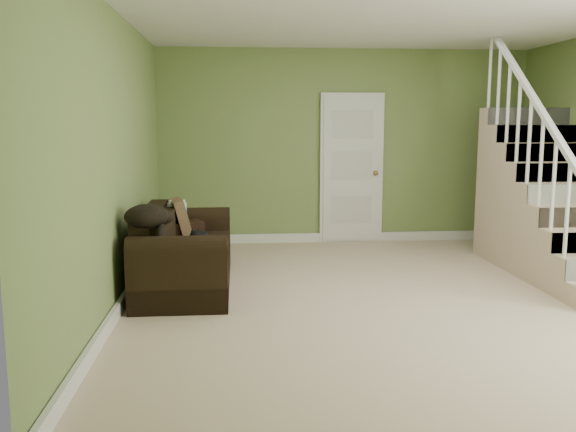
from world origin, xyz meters
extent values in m
cube|color=#CCAF93|center=(0.00, 0.00, 0.00)|extent=(5.00, 5.50, 0.01)
cube|color=white|center=(0.00, 0.00, 2.60)|extent=(5.00, 5.50, 0.01)
cube|color=olive|center=(0.00, 2.75, 1.30)|extent=(5.00, 0.04, 2.60)
cube|color=olive|center=(0.00, -2.75, 1.30)|extent=(5.00, 0.04, 2.60)
cube|color=olive|center=(-2.50, 0.00, 1.30)|extent=(0.04, 5.50, 2.60)
cube|color=white|center=(0.00, 2.72, 0.06)|extent=(5.00, 0.04, 0.12)
cube|color=white|center=(-2.47, 0.00, 0.06)|extent=(0.04, 5.50, 0.12)
cube|color=white|center=(0.10, 2.71, 1.01)|extent=(0.86, 0.05, 2.02)
cube|color=white|center=(0.10, 2.69, 1.00)|extent=(0.78, 0.04, 1.96)
sphere|color=olive|center=(0.42, 2.65, 0.95)|extent=(0.07, 0.07, 0.07)
cylinder|color=white|center=(1.55, -0.19, 0.85)|extent=(0.04, 0.04, 0.90)
cylinder|color=white|center=(1.55, 0.08, 1.05)|extent=(0.04, 0.04, 0.90)
cylinder|color=white|center=(1.55, 0.35, 1.25)|extent=(0.04, 0.04, 0.90)
cube|color=#CCAF93|center=(2.00, 0.62, 0.50)|extent=(1.00, 0.27, 1.00)
cylinder|color=white|center=(1.55, 0.62, 1.45)|extent=(0.04, 0.04, 0.90)
cube|color=#CCAF93|center=(2.00, 0.89, 0.60)|extent=(1.00, 0.27, 1.20)
cylinder|color=white|center=(1.55, 0.89, 1.65)|extent=(0.04, 0.04, 0.90)
cube|color=#CCAF93|center=(2.00, 1.16, 0.70)|extent=(1.00, 0.27, 1.40)
cylinder|color=white|center=(1.55, 1.16, 1.85)|extent=(0.04, 0.04, 0.90)
cube|color=#CCAF93|center=(2.00, 1.43, 0.80)|extent=(1.00, 0.27, 1.60)
cylinder|color=white|center=(1.55, 1.43, 2.05)|extent=(0.04, 0.04, 0.90)
cube|color=#CCAF93|center=(2.00, 1.70, 0.90)|extent=(1.00, 0.27, 1.80)
cylinder|color=white|center=(1.55, 1.70, 2.25)|extent=(0.04, 0.04, 0.90)
cube|color=white|center=(1.55, 0.62, 1.90)|extent=(0.06, 2.46, 1.84)
cube|color=black|center=(-1.97, 0.57, 0.11)|extent=(0.86, 1.98, 0.23)
cube|color=black|center=(-1.88, 0.57, 0.32)|extent=(0.65, 1.49, 0.20)
cube|color=black|center=(-1.97, -0.31, 0.28)|extent=(0.86, 0.23, 0.56)
cube|color=black|center=(-1.97, 1.45, 0.28)|extent=(0.86, 0.23, 0.56)
cylinder|color=black|center=(-1.97, -0.31, 0.56)|extent=(0.86, 0.23, 0.23)
cylinder|color=black|center=(-1.97, 1.45, 0.56)|extent=(0.86, 0.23, 0.23)
cube|color=black|center=(-2.31, 0.57, 0.50)|extent=(0.18, 1.53, 0.57)
cube|color=black|center=(-2.17, 0.57, 0.57)|extent=(0.13, 1.48, 0.32)
cube|color=black|center=(-2.10, 1.19, 0.28)|extent=(0.59, 0.59, 0.57)
cylinder|color=silver|center=(-2.18, 1.13, 0.67)|extent=(0.06, 0.06, 0.20)
cylinder|color=blue|center=(-2.18, 1.13, 0.67)|extent=(0.07, 0.07, 0.05)
cylinder|color=white|center=(-2.18, 1.13, 0.78)|extent=(0.03, 0.03, 0.03)
cylinder|color=silver|center=(-2.04, 1.17, 0.67)|extent=(0.06, 0.06, 0.20)
cylinder|color=blue|center=(-2.04, 1.17, 0.67)|extent=(0.07, 0.07, 0.05)
cylinder|color=white|center=(-2.04, 1.17, 0.78)|extent=(0.03, 0.03, 0.03)
cylinder|color=silver|center=(-2.10, 1.29, 0.67)|extent=(0.06, 0.06, 0.20)
cylinder|color=blue|center=(-2.10, 1.29, 0.67)|extent=(0.07, 0.07, 0.05)
cylinder|color=white|center=(-2.10, 1.29, 0.78)|extent=(0.03, 0.03, 0.03)
ellipsoid|color=black|center=(-1.82, 0.44, 0.50)|extent=(0.23, 0.32, 0.16)
ellipsoid|color=white|center=(-1.82, 0.37, 0.47)|extent=(0.12, 0.14, 0.08)
sphere|color=black|center=(-1.82, 0.29, 0.56)|extent=(0.13, 0.13, 0.11)
ellipsoid|color=white|center=(-1.82, 0.24, 0.54)|extent=(0.06, 0.06, 0.05)
cone|color=black|center=(-1.85, 0.30, 0.61)|extent=(0.05, 0.05, 0.05)
cone|color=black|center=(-1.79, 0.30, 0.61)|extent=(0.05, 0.05, 0.05)
cylinder|color=black|center=(-1.74, 0.55, 0.44)|extent=(0.04, 0.22, 0.03)
ellipsoid|color=gold|center=(-1.90, 0.12, 0.46)|extent=(0.15, 0.22, 0.06)
cube|color=#4C321E|center=(-2.06, 1.14, 0.59)|extent=(0.30, 0.46, 0.44)
ellipsoid|color=black|center=(-2.25, -0.07, 0.81)|extent=(0.42, 0.53, 0.20)
camera|label=1|loc=(-1.45, -5.46, 1.63)|focal=38.00mm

